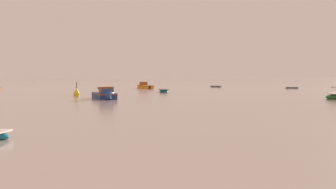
# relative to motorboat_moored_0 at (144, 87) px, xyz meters

# --- Properties ---
(motorboat_moored_0) EXTENTS (4.64, 6.26, 2.28)m
(motorboat_moored_0) POSITION_rel_motorboat_moored_0_xyz_m (0.00, 0.00, 0.00)
(motorboat_moored_0) COLOR orange
(motorboat_moored_0) RESTS_ON ground
(rowboat_moored_0) EXTENTS (3.14, 2.69, 0.49)m
(rowboat_moored_0) POSITION_rel_motorboat_moored_0_xyz_m (17.35, 9.29, -0.21)
(rowboat_moored_0) COLOR gray
(rowboat_moored_0) RESTS_ON ground
(motorboat_moored_1) EXTENTS (4.73, 6.80, 2.45)m
(motorboat_moored_1) POSITION_rel_motorboat_moored_0_xyz_m (-0.58, -40.01, 0.03)
(motorboat_moored_1) COLOR navy
(motorboat_moored_1) RESTS_ON ground
(rowboat_moored_2) EXTENTS (3.23, 1.42, 0.49)m
(rowboat_moored_2) POSITION_rel_motorboat_moored_0_xyz_m (34.19, 0.52, -0.21)
(rowboat_moored_2) COLOR gray
(rowboat_moored_2) RESTS_ON ground
(rowboat_moored_3) EXTENTS (2.36, 4.76, 0.72)m
(rowboat_moored_3) POSITION_rel_motorboat_moored_0_xyz_m (5.84, -19.31, -0.15)
(rowboat_moored_3) COLOR #197084
(rowboat_moored_3) RESTS_ON ground
(rowboat_moored_5) EXTENTS (4.61, 4.12, 0.73)m
(rowboat_moored_5) POSITION_rel_motorboat_moored_0_xyz_m (-8.39, -4.08, -0.15)
(rowboat_moored_5) COLOR red
(rowboat_moored_5) RESTS_ON ground
(channel_buoy) EXTENTS (0.90, 0.90, 2.30)m
(channel_buoy) POSITION_rel_motorboat_moored_0_xyz_m (-6.39, -33.32, 0.12)
(channel_buoy) COLOR gold
(channel_buoy) RESTS_ON ground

